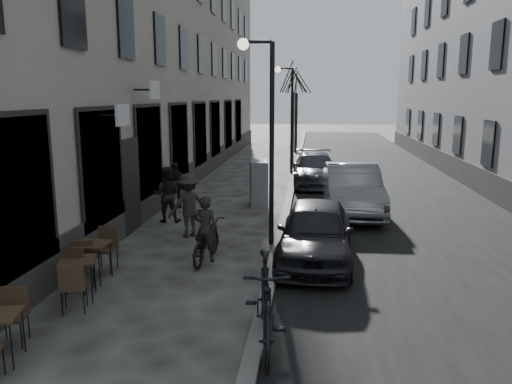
% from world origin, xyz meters
% --- Properties ---
extents(ground, '(120.00, 120.00, 0.00)m').
position_xyz_m(ground, '(0.00, 0.00, 0.00)').
color(ground, '#34322F').
rests_on(ground, ground).
extents(road, '(7.30, 60.00, 0.00)m').
position_xyz_m(road, '(3.85, 16.00, 0.00)').
color(road, black).
rests_on(road, ground).
extents(kerb, '(0.25, 60.00, 0.12)m').
position_xyz_m(kerb, '(0.20, 16.00, 0.06)').
color(kerb, slate).
rests_on(kerb, ground).
extents(streetlamp_near, '(0.90, 0.28, 5.09)m').
position_xyz_m(streetlamp_near, '(-0.17, 6.00, 3.16)').
color(streetlamp_near, black).
rests_on(streetlamp_near, ground).
extents(streetlamp_far, '(0.90, 0.28, 5.09)m').
position_xyz_m(streetlamp_far, '(-0.17, 18.00, 3.16)').
color(streetlamp_far, black).
rests_on(streetlamp_far, ground).
extents(tree_near, '(2.40, 2.40, 5.70)m').
position_xyz_m(tree_near, '(-0.10, 21.00, 4.66)').
color(tree_near, black).
rests_on(tree_near, ground).
extents(tree_far, '(2.40, 2.40, 5.70)m').
position_xyz_m(tree_far, '(-0.10, 27.00, 4.66)').
color(tree_far, black).
rests_on(tree_far, ground).
extents(bistro_set_b, '(0.88, 1.60, 0.91)m').
position_xyz_m(bistro_set_b, '(-3.28, 2.11, 0.47)').
color(bistro_set_b, '#332216').
rests_on(bistro_set_b, ground).
extents(bistro_set_c, '(0.67, 1.61, 0.94)m').
position_xyz_m(bistro_set_c, '(-3.42, 3.04, 0.49)').
color(bistro_set_c, '#332216').
rests_on(bistro_set_c, ground).
extents(utility_cabinet, '(0.73, 1.11, 1.55)m').
position_xyz_m(utility_cabinet, '(-0.80, 10.48, 0.78)').
color(utility_cabinet, slate).
rests_on(utility_cabinet, ground).
extents(bicycle, '(0.79, 1.83, 0.93)m').
position_xyz_m(bicycle, '(-1.38, 4.52, 0.47)').
color(bicycle, black).
rests_on(bicycle, ground).
extents(cyclist_rider, '(0.59, 0.42, 1.53)m').
position_xyz_m(cyclist_rider, '(-1.38, 4.52, 0.76)').
color(cyclist_rider, black).
rests_on(cyclist_rider, ground).
extents(pedestrian_near, '(0.89, 0.73, 1.68)m').
position_xyz_m(pedestrian_near, '(-3.30, 7.95, 0.84)').
color(pedestrian_near, black).
rests_on(pedestrian_near, ground).
extents(pedestrian_mid, '(1.28, 1.14, 1.72)m').
position_xyz_m(pedestrian_mid, '(-2.26, 6.46, 0.86)').
color(pedestrian_mid, '#282523').
rests_on(pedestrian_mid, ground).
extents(pedestrian_far, '(0.99, 0.68, 1.56)m').
position_xyz_m(pedestrian_far, '(-3.58, 9.90, 0.78)').
color(pedestrian_far, black).
rests_on(pedestrian_far, ground).
extents(car_near, '(1.83, 4.16, 1.39)m').
position_xyz_m(car_near, '(1.11, 4.78, 0.70)').
color(car_near, black).
rests_on(car_near, ground).
extents(car_mid, '(1.78, 4.79, 1.56)m').
position_xyz_m(car_mid, '(2.30, 9.70, 0.78)').
color(car_mid, gray).
rests_on(car_mid, ground).
extents(car_far, '(2.03, 4.65, 1.33)m').
position_xyz_m(car_far, '(1.14, 14.86, 0.66)').
color(car_far, '#383A42').
rests_on(car_far, ground).
extents(moped, '(0.93, 2.36, 1.38)m').
position_xyz_m(moped, '(0.35, 0.71, 0.69)').
color(moped, black).
rests_on(moped, ground).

